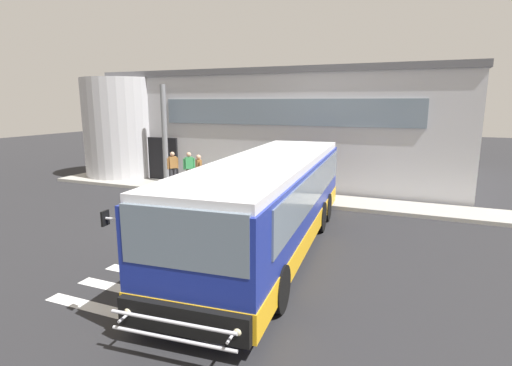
{
  "coord_description": "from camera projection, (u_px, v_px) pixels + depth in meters",
  "views": [
    {
      "loc": [
        7.2,
        -11.82,
        4.25
      ],
      "look_at": [
        1.91,
        0.71,
        1.5
      ],
      "focal_mm": 28.11,
      "sensor_mm": 36.0,
      "label": 1
    }
  ],
  "objects": [
    {
      "name": "passenger_by_doorway",
      "position": [
        189.0,
        166.0,
        19.96
      ],
      "size": [
        0.51,
        0.51,
        1.68
      ],
      "color": "#4C4233",
      "rests_on": "boarding_curb"
    },
    {
      "name": "safety_bollard_yellow",
      "position": [
        254.0,
        192.0,
        17.19
      ],
      "size": [
        0.18,
        0.18,
        0.9
      ],
      "primitive_type": "cylinder",
      "color": "yellow",
      "rests_on": "ground"
    },
    {
      "name": "ground_plane",
      "position": [
        199.0,
        224.0,
        14.26
      ],
      "size": [
        80.0,
        90.0,
        0.02
      ],
      "primitive_type": "cube",
      "color": "#232326",
      "rests_on": "ground"
    },
    {
      "name": "entry_support_column",
      "position": [
        165.0,
        134.0,
        20.58
      ],
      "size": [
        0.28,
        0.28,
        4.98
      ],
      "primitive_type": "cylinder",
      "color": "slate",
      "rests_on": "boarding_curb"
    },
    {
      "name": "boarding_curb",
      "position": [
        252.0,
        194.0,
        18.58
      ],
      "size": [
        22.46,
        2.0,
        0.15
      ],
      "primitive_type": "cube",
      "color": "#9E9B93",
      "rests_on": "ground"
    },
    {
      "name": "bay_paint_stripes",
      "position": [
        181.0,
        281.0,
        9.7
      ],
      "size": [
        4.4,
        3.96,
        0.01
      ],
      "color": "silver",
      "rests_on": "ground"
    },
    {
      "name": "passenger_at_curb_edge",
      "position": [
        199.0,
        170.0,
        19.0
      ],
      "size": [
        0.45,
        0.44,
        1.68
      ],
      "color": "#2D2D33",
      "rests_on": "boarding_curb"
    },
    {
      "name": "bus_main_foreground",
      "position": [
        269.0,
        205.0,
        11.59
      ],
      "size": [
        3.5,
        11.18,
        2.7
      ],
      "color": "navy",
      "rests_on": "ground"
    },
    {
      "name": "terminal_building",
      "position": [
        286.0,
        124.0,
        24.38
      ],
      "size": [
        20.26,
        13.8,
        5.85
      ],
      "color": "#B7B7BC",
      "rests_on": "ground"
    },
    {
      "name": "passenger_near_column",
      "position": [
        173.0,
        167.0,
        20.1
      ],
      "size": [
        0.4,
        0.5,
        1.68
      ],
      "color": "#2D2D33",
      "rests_on": "boarding_curb"
    }
  ]
}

